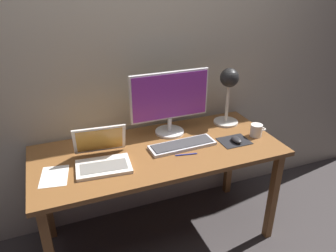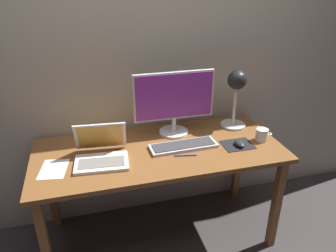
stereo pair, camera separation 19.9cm
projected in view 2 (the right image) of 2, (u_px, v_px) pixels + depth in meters
name	position (u px, v px, depth m)	size (l,w,h in m)	color
ground_plane	(160.00, 234.00, 2.43)	(4.80, 4.80, 0.00)	#383333
back_wall	(144.00, 49.00, 2.21)	(4.80, 0.06, 2.60)	#B2A893
desk	(159.00, 159.00, 2.14)	(1.60, 0.70, 0.74)	brown
monitor	(174.00, 100.00, 2.20)	(0.56, 0.20, 0.45)	silver
keyboard_main	(183.00, 146.00, 2.11)	(0.44, 0.16, 0.03)	silver
laptop	(101.00, 150.00, 1.97)	(0.34, 0.32, 0.22)	silver
desk_lamp	(236.00, 89.00, 2.28)	(0.18, 0.18, 0.42)	beige
mousepad	(237.00, 145.00, 2.15)	(0.20, 0.16, 0.00)	black
mouse	(240.00, 143.00, 2.12)	(0.06, 0.10, 0.03)	#28282B
coffee_mug	(262.00, 135.00, 2.19)	(0.12, 0.08, 0.09)	white
paper_sheet_near_mouse	(54.00, 169.00, 1.89)	(0.15, 0.21, 0.00)	white
pen	(185.00, 155.00, 2.02)	(0.01, 0.01, 0.14)	#2633A5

